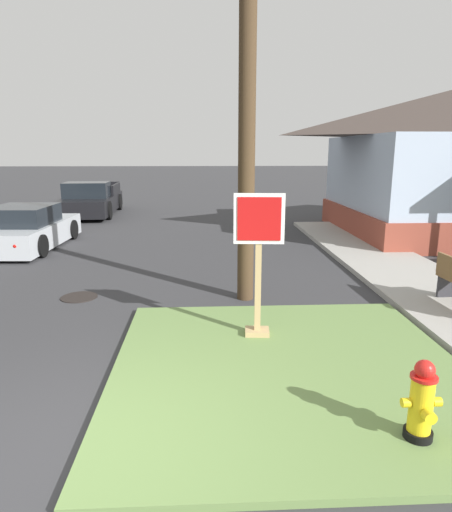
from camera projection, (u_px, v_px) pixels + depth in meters
The scene contains 9 objects.
ground_plane at pixel (67, 461), 4.13m from camera, with size 160.00×160.00×0.00m, color #333335.
grass_corner_patch at pixel (289, 368), 5.80m from camera, with size 4.53×4.57×0.08m, color #668447.
sidewalk_strip at pixel (414, 279), 9.72m from camera, with size 2.20×15.42×0.12m, color #9E9B93.
fire_hydrant at pixel (422, 403), 4.25m from camera, with size 0.38×0.34×0.81m.
stop_sign at pixel (258, 268), 6.52m from camera, with size 0.72×0.31×2.13m.
manhole_cover at pixel (79, 297), 8.71m from camera, with size 0.70×0.70×0.02m, color black.
parked_sedan_silver at pixel (27, 230), 13.04m from camera, with size 2.09×4.19×1.25m.
pickup_truck_black at pixel (91, 201), 19.73m from camera, with size 2.36×5.35×1.48m.
utility_pole at pixel (248, 4), 7.48m from camera, with size 1.43×0.31×10.06m.
Camera 1 is at (1.29, -3.66, 2.79)m, focal length 31.41 mm.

